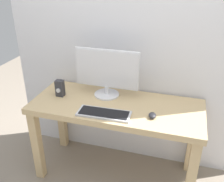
# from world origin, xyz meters

# --- Properties ---
(ground_plane) EXTENTS (6.00, 6.00, 0.00)m
(ground_plane) POSITION_xyz_m (0.00, 0.00, 0.00)
(ground_plane) COLOR gray
(wall_back) EXTENTS (2.27, 0.04, 3.00)m
(wall_back) POSITION_xyz_m (0.00, 0.34, 1.50)
(wall_back) COLOR silver
(wall_back) RESTS_ON ground_plane
(desk) EXTENTS (1.46, 0.61, 0.77)m
(desk) POSITION_xyz_m (0.00, 0.00, 0.65)
(desk) COLOR tan
(desk) RESTS_ON ground_plane
(monitor) EXTENTS (0.57, 0.22, 0.43)m
(monitor) POSITION_xyz_m (-0.13, 0.14, 0.99)
(monitor) COLOR silver
(monitor) RESTS_ON desk
(keyboard_primary) EXTENTS (0.43, 0.18, 0.02)m
(keyboard_primary) POSITION_xyz_m (-0.05, -0.19, 0.78)
(keyboard_primary) COLOR silver
(keyboard_primary) RESTS_ON desk
(mouse) EXTENTS (0.07, 0.09, 0.04)m
(mouse) POSITION_xyz_m (0.33, -0.12, 0.78)
(mouse) COLOR #232328
(mouse) RESTS_ON desk
(audio_controller) EXTENTS (0.07, 0.07, 0.15)m
(audio_controller) POSITION_xyz_m (-0.53, 0.01, 0.84)
(audio_controller) COLOR #333338
(audio_controller) RESTS_ON desk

